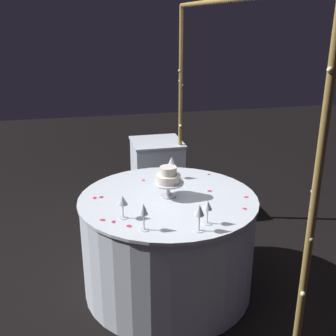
{
  "coord_description": "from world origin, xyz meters",
  "views": [
    {
      "loc": [
        2.57,
        -0.59,
        1.91
      ],
      "look_at": [
        0.0,
        0.0,
        0.96
      ],
      "focal_mm": 43.99,
      "sensor_mm": 36.0,
      "label": 1
    }
  ],
  "objects": [
    {
      "name": "rose_petal_8",
      "position": [
        0.12,
        0.54,
        0.74
      ],
      "size": [
        0.03,
        0.04,
        0.0
      ],
      "primitive_type": "ellipsoid",
      "rotation": [
        0.0,
        0.0,
        1.77
      ],
      "color": "#E02D47",
      "rests_on": "main_table"
    },
    {
      "name": "rose_petal_4",
      "position": [
        -0.36,
        -0.11,
        0.74
      ],
      "size": [
        0.03,
        0.03,
        0.0
      ],
      "primitive_type": "ellipsoid",
      "rotation": [
        0.0,
        0.0,
        0.17
      ],
      "color": "#E02D47",
      "rests_on": "main_table"
    },
    {
      "name": "wine_glass_0",
      "position": [
        0.25,
        -0.35,
        0.85
      ],
      "size": [
        0.07,
        0.07,
        0.15
      ],
      "color": "silver",
      "rests_on": "main_table"
    },
    {
      "name": "wine_glass_4",
      "position": [
        0.44,
        0.15,
        0.85
      ],
      "size": [
        0.06,
        0.06,
        0.15
      ],
      "color": "silver",
      "rests_on": "main_table"
    },
    {
      "name": "decorative_arch",
      "position": [
        0.0,
        0.38,
        1.38
      ],
      "size": [
        2.36,
        0.06,
        2.04
      ],
      "color": "olive",
      "rests_on": "ground"
    },
    {
      "name": "rose_petal_5",
      "position": [
        -0.1,
        -0.5,
        0.74
      ],
      "size": [
        0.04,
        0.03,
        0.0
      ],
      "primitive_type": "ellipsoid",
      "rotation": [
        0.0,
        0.0,
        6.17
      ],
      "color": "#E02D47",
      "rests_on": "main_table"
    },
    {
      "name": "ground_plane",
      "position": [
        0.0,
        0.0,
        0.0
      ],
      "size": [
        12.0,
        12.0,
        0.0
      ],
      "primitive_type": "plane",
      "color": "black"
    },
    {
      "name": "rose_petal_3",
      "position": [
        0.36,
        -0.32,
        0.74
      ],
      "size": [
        0.05,
        0.04,
        0.0
      ],
      "primitive_type": "ellipsoid",
      "rotation": [
        0.0,
        0.0,
        0.57
      ],
      "color": "#E02D47",
      "rests_on": "main_table"
    },
    {
      "name": "rose_petal_9",
      "position": [
        -0.41,
        0.08,
        0.74
      ],
      "size": [
        0.03,
        0.04,
        0.0
      ],
      "primitive_type": "ellipsoid",
      "rotation": [
        0.0,
        0.0,
        4.82
      ],
      "color": "#E02D47",
      "rests_on": "main_table"
    },
    {
      "name": "rose_petal_10",
      "position": [
        0.25,
        -0.47,
        0.74
      ],
      "size": [
        0.04,
        0.05,
        0.0
      ],
      "primitive_type": "ellipsoid",
      "rotation": [
        0.0,
        0.0,
        1.09
      ],
      "color": "#E02D47",
      "rests_on": "main_table"
    },
    {
      "name": "rose_petal_6",
      "position": [
        -0.04,
        0.32,
        0.74
      ],
      "size": [
        0.03,
        0.04,
        0.0
      ],
      "primitive_type": "ellipsoid",
      "rotation": [
        0.0,
        0.0,
        4.79
      ],
      "color": "#E02D47",
      "rests_on": "main_table"
    },
    {
      "name": "rose_petal_7",
      "position": [
        -0.11,
        -0.46,
        0.74
      ],
      "size": [
        0.04,
        0.04,
        0.0
      ],
      "primitive_type": "ellipsoid",
      "rotation": [
        0.0,
        0.0,
        2.21
      ],
      "color": "#E02D47",
      "rests_on": "main_table"
    },
    {
      "name": "wine_glass_3",
      "position": [
        0.43,
        -0.24,
        0.86
      ],
      "size": [
        0.06,
        0.06,
        0.17
      ],
      "color": "silver",
      "rests_on": "main_table"
    },
    {
      "name": "main_table",
      "position": [
        0.0,
        0.0,
        0.37
      ],
      "size": [
        1.26,
        1.26,
        0.74
      ],
      "color": "silver",
      "rests_on": "ground"
    },
    {
      "name": "rose_petal_1",
      "position": [
        0.29,
        0.45,
        0.74
      ],
      "size": [
        0.04,
        0.03,
        0.0
      ],
      "primitive_type": "ellipsoid",
      "rotation": [
        0.0,
        0.0,
        3.45
      ],
      "color": "#E02D47",
      "rests_on": "main_table"
    },
    {
      "name": "rose_petal_2",
      "position": [
        -0.36,
        0.42,
        0.74
      ],
      "size": [
        0.03,
        0.03,
        0.0
      ],
      "primitive_type": "ellipsoid",
      "rotation": [
        0.0,
        0.0,
        5.01
      ],
      "color": "#E02D47",
      "rests_on": "main_table"
    },
    {
      "name": "rose_petal_0",
      "position": [
        0.29,
        -0.41,
        0.74
      ],
      "size": [
        0.04,
        0.03,
        0.0
      ],
      "primitive_type": "ellipsoid",
      "rotation": [
        0.0,
        0.0,
        2.9
      ],
      "color": "#E02D47",
      "rests_on": "main_table"
    },
    {
      "name": "tiered_cake",
      "position": [
        -0.02,
        0.01,
        0.88
      ],
      "size": [
        0.22,
        0.22,
        0.22
      ],
      "color": "silver",
      "rests_on": "main_table"
    },
    {
      "name": "wine_glass_1",
      "position": [
        -0.36,
        0.11,
        0.87
      ],
      "size": [
        0.06,
        0.06,
        0.17
      ],
      "color": "silver",
      "rests_on": "main_table"
    },
    {
      "name": "wine_glass_2",
      "position": [
        0.51,
        0.07,
        0.86
      ],
      "size": [
        0.06,
        0.06,
        0.17
      ],
      "color": "silver",
      "rests_on": "main_table"
    },
    {
      "name": "side_table",
      "position": [
        -1.33,
        0.19,
        0.38
      ],
      "size": [
        0.5,
        0.5,
        0.76
      ],
      "color": "silver",
      "rests_on": "ground"
    }
  ]
}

